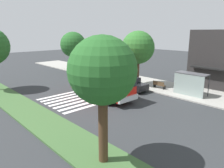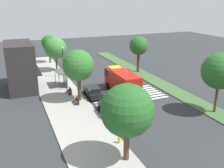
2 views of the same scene
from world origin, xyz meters
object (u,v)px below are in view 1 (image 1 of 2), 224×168
bus_stop_shelter (190,80)px  fire_hydrant (80,71)px  bench_west_of_shelter (135,80)px  parked_car_west (96,75)px  bench_near_shelter (159,85)px  parked_car_mid (130,83)px  median_tree_west (102,72)px  sidewalk_tree_west (138,48)px  sidewalk_tree_far_west (73,45)px  fire_truck (102,81)px

bus_stop_shelter → fire_hydrant: bus_stop_shelter is taller
bus_stop_shelter → bench_west_of_shelter: (-8.03, -0.04, -1.30)m
parked_car_west → bench_near_shelter: (8.88, 2.92, -0.29)m
parked_car_mid → bench_west_of_shelter: 3.42m
parked_car_west → median_tree_west: size_ratio=0.69×
bus_stop_shelter → sidewalk_tree_west: 7.73m
bench_near_shelter → sidewalk_tree_west: sidewalk_tree_west is taller
parked_car_mid → bus_stop_shelter: bus_stop_shelter is taller
parked_car_west → parked_car_mid: 6.60m
bus_stop_shelter → median_tree_west: (2.95, -15.29, 3.26)m
parked_car_west → bench_west_of_shelter: size_ratio=2.96×
parked_car_west → bench_west_of_shelter: bearing=34.1°
parked_car_mid → sidewalk_tree_west: 4.81m
parked_car_west → sidewalk_tree_west: sidewalk_tree_west is taller
sidewalk_tree_far_west → sidewalk_tree_west: (15.06, 0.00, 0.28)m
bus_stop_shelter → bench_near_shelter: size_ratio=2.19×
bus_stop_shelter → fire_hydrant: bearing=-176.3°
median_tree_west → parked_car_mid: bearing=126.8°
fire_truck → median_tree_west: 12.43m
median_tree_west → fire_hydrant: size_ratio=9.77×
median_tree_west → fire_hydrant: 26.80m
fire_hydrant → median_tree_west: bearing=-32.1°
fire_truck → bench_near_shelter: fire_truck is taller
fire_truck → sidewalk_tree_west: bearing=97.3°
sidewalk_tree_far_west → fire_hydrant: 5.08m
fire_truck → bus_stop_shelter: size_ratio=2.39×
fire_truck → sidewalk_tree_far_west: 17.46m
bench_near_shelter → parked_car_west: bearing=-161.8°
median_tree_west → fire_hydrant: median_tree_west is taller
parked_car_west → bench_west_of_shelter: 5.67m
bus_stop_shelter → fire_truck: bearing=-129.5°
sidewalk_tree_west → fire_truck: bearing=-83.4°
parked_car_west → sidewalk_tree_west: 7.55m
sidewalk_tree_west → median_tree_west: bearing=-55.6°
parked_car_mid → bench_near_shelter: bearing=54.6°
fire_truck → bench_west_of_shelter: bearing=104.3°
fire_hydrant → bench_west_of_shelter: bearing=6.1°
fire_truck → parked_car_mid: bearing=91.5°
bus_stop_shelter → parked_car_mid: bearing=-154.7°
bench_near_shelter → bench_west_of_shelter: (-4.03, 0.00, 0.00)m
fire_truck → fire_hydrant: bearing=155.3°
parked_car_west → sidewalk_tree_far_west: sidewalk_tree_far_west is taller
bus_stop_shelter → fire_hydrant: 19.50m
sidewalk_tree_far_west → fire_hydrant: (2.65, -0.50, -4.30)m
sidewalk_tree_far_west → fire_hydrant: size_ratio=9.92×
parked_car_west → bench_west_of_shelter: (4.85, 2.92, -0.29)m
bench_near_shelter → fire_hydrant: bench_near_shelter is taller
fire_truck → median_tree_west: size_ratio=1.22×
parked_car_mid → bench_near_shelter: parked_car_mid is taller
bus_stop_shelter → bench_west_of_shelter: bus_stop_shelter is taller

